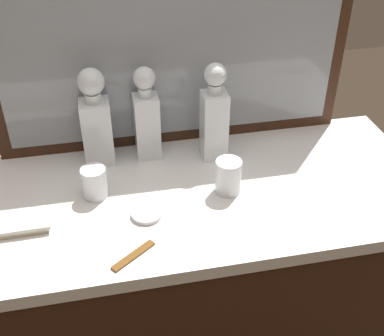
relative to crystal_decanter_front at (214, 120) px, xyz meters
The scene contains 10 objects.
dresser 0.62m from the crystal_decanter_front, 121.78° to the right, with size 1.40×0.60×0.93m.
dresser_mirror 0.23m from the crystal_decanter_front, 130.96° to the left, with size 1.10×0.03×0.60m.
crystal_decanter_front is the anchor object (origin of this frame).
crystal_decanter_far_left 0.20m from the crystal_decanter_front, 167.01° to the left, with size 0.07×0.07×0.30m.
crystal_decanter_left 0.35m from the crystal_decanter_front, behind, with size 0.09×0.09×0.31m.
crystal_tumbler_left 0.40m from the crystal_decanter_front, 160.64° to the right, with size 0.07×0.07×0.09m.
crystal_tumbler_front 0.20m from the crystal_decanter_front, 90.81° to the right, with size 0.07×0.07×0.10m.
silver_brush_right 0.63m from the crystal_decanter_front, 157.26° to the right, with size 0.16×0.06×0.02m.
porcelain_dish 0.37m from the crystal_decanter_front, 134.59° to the right, with size 0.08×0.08×0.01m.
tortoiseshell_comb 0.51m from the crystal_decanter_front, 126.97° to the right, with size 0.12×0.09×0.01m.
Camera 1 is at (-0.23, -1.10, 1.81)m, focal length 46.36 mm.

